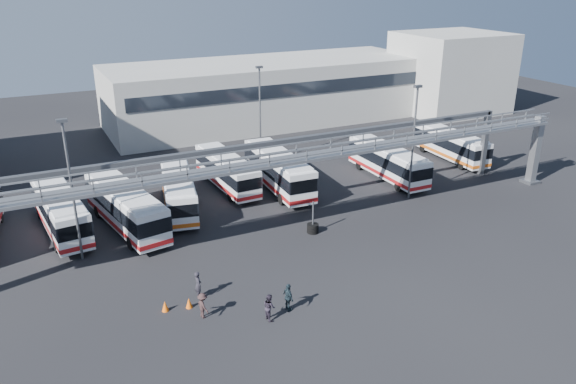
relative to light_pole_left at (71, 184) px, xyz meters
name	(u,v)px	position (x,y,z in m)	size (l,w,h in m)	color
ground	(333,259)	(16.00, -8.00, -5.73)	(140.00, 140.00, 0.00)	black
gantry	(296,162)	(16.00, -2.13, -0.22)	(51.40, 5.15, 7.10)	gray
warehouse	(267,91)	(28.00, 30.00, -1.73)	(42.00, 14.00, 8.00)	#9E9E99
building_right	(450,72)	(54.00, 24.00, -0.23)	(14.00, 12.00, 11.00)	#B2B2AD
light_pole_left	(71,184)	(0.00, 0.00, 0.00)	(0.70, 0.35, 10.21)	#4C4F54
light_pole_mid	(414,137)	(28.00, -1.00, 0.00)	(0.70, 0.35, 10.21)	#4C4F54
light_pole_back	(260,110)	(20.00, 14.00, 0.00)	(0.70, 0.35, 10.21)	#4C4F54
bus_1	(60,210)	(-0.76, 5.39, -3.91)	(3.60, 11.04, 3.29)	silver
bus_2	(126,207)	(3.94, 3.62, -3.83)	(4.58, 11.59, 3.44)	silver
bus_3	(178,190)	(8.69, 5.54, -3.96)	(4.50, 10.76, 3.19)	silver
bus_4	(227,170)	(14.21, 8.65, -3.98)	(2.83, 10.50, 3.16)	silver
bus_5	(278,169)	(18.42, 6.25, -3.79)	(3.30, 11.68, 3.51)	silver
bus_7	(388,161)	(29.25, 4.11, -3.95)	(2.51, 10.57, 3.21)	silver
bus_9	(450,144)	(38.82, 6.07, -4.01)	(2.82, 10.34, 3.11)	silver
pedestrian_a	(198,285)	(5.91, -8.56, -4.82)	(0.66, 0.43, 1.81)	black
pedestrian_b	(269,307)	(8.93, -12.66, -4.90)	(0.81, 0.63, 1.66)	#251F2B
pedestrian_c	(203,306)	(5.48, -10.77, -4.92)	(1.04, 0.60, 1.61)	#302020
pedestrian_d	(288,297)	(10.34, -12.30, -4.84)	(1.04, 0.43, 1.78)	#19262E
cone_left	(189,303)	(5.02, -9.40, -5.40)	(0.41, 0.41, 0.66)	#FC620E
cone_right	(165,306)	(3.62, -9.11, -5.39)	(0.42, 0.42, 0.67)	#FC620E
tire_stack	(313,227)	(16.80, -3.50, -5.28)	(0.92, 0.92, 2.63)	black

